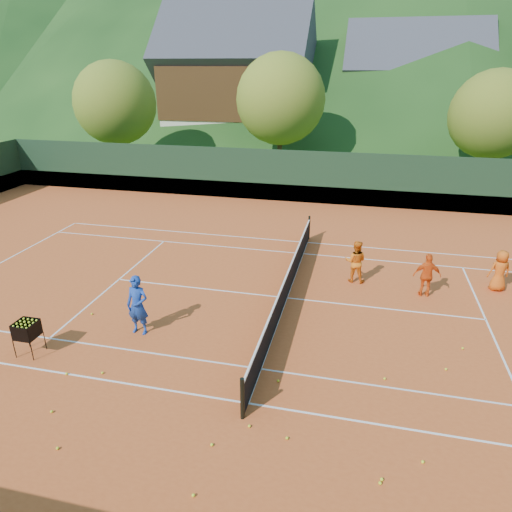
% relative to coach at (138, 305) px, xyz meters
% --- Properties ---
extents(ground, '(400.00, 400.00, 0.00)m').
position_rel_coach_xyz_m(ground, '(3.93, 3.18, -0.94)').
color(ground, '#30531A').
rests_on(ground, ground).
extents(clay_court, '(40.00, 24.00, 0.02)m').
position_rel_coach_xyz_m(clay_court, '(3.93, 3.18, -0.93)').
color(clay_court, '#C24E1F').
rests_on(clay_court, ground).
extents(coach, '(0.69, 0.47, 1.85)m').
position_rel_coach_xyz_m(coach, '(0.00, 0.00, 0.00)').
color(coach, '#183D9F').
rests_on(coach, clay_court).
extents(student_a, '(0.81, 0.65, 1.60)m').
position_rel_coach_xyz_m(student_a, '(6.15, 5.07, -0.12)').
color(student_a, orange).
rests_on(student_a, clay_court).
extents(student_b, '(0.95, 0.46, 1.57)m').
position_rel_coach_xyz_m(student_b, '(8.58, 4.46, -0.14)').
color(student_b, '#EF5715').
rests_on(student_b, clay_court).
extents(student_c, '(0.83, 0.63, 1.51)m').
position_rel_coach_xyz_m(student_c, '(11.13, 5.51, -0.17)').
color(student_c, '#D95913').
rests_on(student_c, clay_court).
extents(tennis_ball_0, '(0.07, 0.07, 0.07)m').
position_rel_coach_xyz_m(tennis_ball_0, '(7.13, -0.64, -0.89)').
color(tennis_ball_0, '#D4EC27').
rests_on(tennis_ball_0, clay_court).
extents(tennis_ball_1, '(0.07, 0.07, 0.07)m').
position_rel_coach_xyz_m(tennis_ball_1, '(-0.43, -3.66, -0.89)').
color(tennis_ball_1, '#D4EC27').
rests_on(tennis_ball_1, clay_court).
extents(tennis_ball_2, '(0.07, 0.07, 0.07)m').
position_rel_coach_xyz_m(tennis_ball_2, '(4.15, -3.05, -0.89)').
color(tennis_ball_2, '#D4EC27').
rests_on(tennis_ball_2, clay_court).
extents(tennis_ball_3, '(0.07, 0.07, 0.07)m').
position_rel_coach_xyz_m(tennis_ball_3, '(9.32, 1.27, -0.89)').
color(tennis_ball_3, '#D4EC27').
rests_on(tennis_ball_3, clay_court).
extents(tennis_ball_4, '(0.07, 0.07, 0.07)m').
position_rel_coach_xyz_m(tennis_ball_4, '(7.82, -3.21, -0.89)').
color(tennis_ball_4, '#D4EC27').
rests_on(tennis_ball_4, clay_court).
extents(tennis_ball_5, '(0.07, 0.07, 0.07)m').
position_rel_coach_xyz_m(tennis_ball_5, '(6.97, -3.93, -0.89)').
color(tennis_ball_5, '#D4EC27').
rests_on(tennis_ball_5, clay_court).
extents(tennis_ball_7, '(0.07, 0.07, 0.07)m').
position_rel_coach_xyz_m(tennis_ball_7, '(5.03, -3.21, -0.89)').
color(tennis_ball_7, '#D4EC27').
rests_on(tennis_ball_7, clay_court).
extents(tennis_ball_8, '(0.07, 0.07, 0.07)m').
position_rel_coach_xyz_m(tennis_ball_8, '(-2.01, 0.59, -0.89)').
color(tennis_ball_8, '#D4EC27').
rests_on(tennis_ball_8, clay_court).
extents(tennis_ball_10, '(0.07, 0.07, 0.07)m').
position_rel_coach_xyz_m(tennis_ball_10, '(8.72, 0.14, -0.89)').
color(tennis_ball_10, '#D4EC27').
rests_on(tennis_ball_10, clay_court).
extents(tennis_ball_12, '(0.07, 0.07, 0.07)m').
position_rel_coach_xyz_m(tennis_ball_12, '(3.56, -5.01, -0.89)').
color(tennis_ball_12, '#D4EC27').
rests_on(tennis_ball_12, clay_court).
extents(tennis_ball_13, '(0.07, 0.07, 0.07)m').
position_rel_coach_xyz_m(tennis_ball_13, '(-0.94, -2.34, -0.89)').
color(tennis_ball_13, '#D4EC27').
rests_on(tennis_ball_13, clay_court).
extents(tennis_ball_14, '(0.07, 0.07, 0.07)m').
position_rel_coach_xyz_m(tennis_ball_14, '(4.49, -1.35, -0.89)').
color(tennis_ball_14, '#D4EC27').
rests_on(tennis_ball_14, clay_court).
extents(tennis_ball_15, '(0.07, 0.07, 0.07)m').
position_rel_coach_xyz_m(tennis_ball_15, '(7.00, -3.83, -0.89)').
color(tennis_ball_15, '#D4EC27').
rests_on(tennis_ball_15, clay_court).
extents(tennis_ball_17, '(0.07, 0.07, 0.07)m').
position_rel_coach_xyz_m(tennis_ball_17, '(-0.05, -2.09, -0.89)').
color(tennis_ball_17, '#D4EC27').
rests_on(tennis_ball_17, clay_court).
extents(tennis_ball_18, '(0.07, 0.07, 0.07)m').
position_rel_coach_xyz_m(tennis_ball_18, '(-0.84, 1.15, -0.89)').
color(tennis_ball_18, '#D4EC27').
rests_on(tennis_ball_18, clay_court).
extents(tennis_ball_20, '(0.07, 0.07, 0.07)m').
position_rel_coach_xyz_m(tennis_ball_20, '(3.51, -3.76, -0.89)').
color(tennis_ball_20, '#D4EC27').
rests_on(tennis_ball_20, clay_court).
extents(tennis_ball_21, '(0.07, 0.07, 0.07)m').
position_rel_coach_xyz_m(tennis_ball_21, '(0.38, -4.59, -0.89)').
color(tennis_ball_21, '#D4EC27').
rests_on(tennis_ball_21, clay_court).
extents(court_lines, '(23.83, 11.03, 0.00)m').
position_rel_coach_xyz_m(court_lines, '(3.93, 3.18, -0.92)').
color(court_lines, white).
rests_on(court_lines, clay_court).
extents(tennis_net, '(0.10, 12.07, 1.10)m').
position_rel_coach_xyz_m(tennis_net, '(3.93, 3.18, -0.42)').
color(tennis_net, black).
rests_on(tennis_net, clay_court).
extents(perimeter_fence, '(40.40, 24.24, 3.00)m').
position_rel_coach_xyz_m(perimeter_fence, '(3.93, 3.18, 0.32)').
color(perimeter_fence, black).
rests_on(perimeter_fence, clay_court).
extents(ball_hopper, '(0.57, 0.57, 1.00)m').
position_rel_coach_xyz_m(ball_hopper, '(-2.48, -1.70, -0.18)').
color(ball_hopper, black).
rests_on(ball_hopper, clay_court).
extents(chalet_left, '(13.80, 9.93, 12.92)m').
position_rel_coach_xyz_m(chalet_left, '(-6.07, 33.18, 4.70)').
color(chalet_left, beige).
rests_on(chalet_left, ground).
extents(chalet_mid, '(12.65, 8.82, 11.45)m').
position_rel_coach_xyz_m(chalet_mid, '(9.93, 37.18, 4.05)').
color(chalet_mid, beige).
rests_on(chalet_mid, ground).
extents(tree_a, '(6.00, 6.00, 7.88)m').
position_rel_coach_xyz_m(tree_a, '(-12.07, 21.18, 3.93)').
color(tree_a, '#3D2718').
rests_on(tree_a, ground).
extents(tree_b, '(6.40, 6.40, 8.40)m').
position_rel_coach_xyz_m(tree_b, '(-0.07, 23.18, 4.25)').
color(tree_b, '#3B2717').
rests_on(tree_b, ground).
extents(tree_c, '(5.60, 5.60, 7.35)m').
position_rel_coach_xyz_m(tree_c, '(13.93, 22.18, 3.60)').
color(tree_c, '#3C2518').
rests_on(tree_c, ground).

